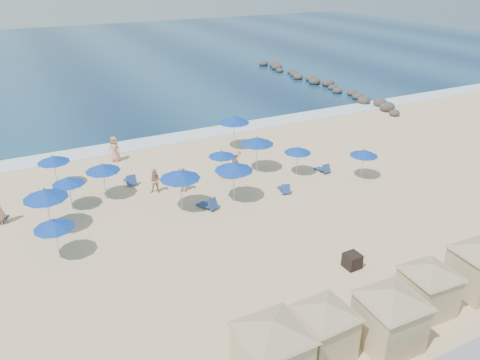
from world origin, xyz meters
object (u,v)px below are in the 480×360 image
(umbrella_10, at_px, (257,141))
(umbrella_6, at_px, (180,174))
(umbrella_9, at_px, (234,119))
(umbrella_12, at_px, (298,150))
(umbrella_7, at_px, (222,154))
(beachgoer_2, at_px, (183,179))
(beachgoer_1, at_px, (156,181))
(beachgoer_4, at_px, (115,149))
(umbrella_2, at_px, (68,181))
(trash_bin, at_px, (352,261))
(cabana_2, at_px, (391,310))
(rock_jetty, at_px, (319,82))
(cabana_1, at_px, (325,322))
(umbrella_4, at_px, (53,159))
(umbrella_11, at_px, (364,153))
(umbrella_8, at_px, (234,166))
(cabana_3, at_px, (429,281))
(umbrella_1, at_px, (54,224))
(beachgoer_3, at_px, (236,162))
(cabana_0, at_px, (272,343))
(umbrella_5, at_px, (103,167))
(umbrella_3, at_px, (45,194))
(cabana_4, at_px, (480,261))

(umbrella_10, bearing_deg, umbrella_6, -155.97)
(umbrella_9, distance_m, umbrella_12, 6.59)
(umbrella_7, distance_m, beachgoer_2, 3.20)
(beachgoer_1, distance_m, beachgoer_4, 6.42)
(umbrella_2, distance_m, beachgoer_4, 7.41)
(trash_bin, height_order, cabana_2, cabana_2)
(rock_jetty, xyz_separation_m, umbrella_7, (-21.10, -18.20, 1.43))
(cabana_1, bearing_deg, umbrella_4, 109.52)
(umbrella_11, xyz_separation_m, beachgoer_1, (-13.04, 4.22, -1.05))
(umbrella_8, bearing_deg, cabana_2, -90.10)
(trash_bin, distance_m, umbrella_9, 16.83)
(cabana_3, relative_size, umbrella_8, 1.54)
(umbrella_1, height_order, beachgoer_1, umbrella_1)
(trash_bin, distance_m, umbrella_2, 16.46)
(umbrella_2, bearing_deg, umbrella_8, -20.98)
(umbrella_8, distance_m, beachgoer_3, 4.28)
(rock_jetty, distance_m, umbrella_2, 35.76)
(cabana_1, relative_size, umbrella_10, 1.57)
(cabana_0, xyz_separation_m, umbrella_9, (8.78, 20.60, 0.68))
(umbrella_5, bearing_deg, umbrella_4, 129.57)
(beachgoer_2, relative_size, beachgoer_3, 0.91)
(cabana_2, bearing_deg, beachgoer_3, 83.32)
(umbrella_3, xyz_separation_m, beachgoer_2, (8.17, 1.43, -1.52))
(umbrella_8, bearing_deg, umbrella_4, 143.51)
(cabana_3, distance_m, umbrella_4, 22.89)
(trash_bin, xyz_separation_m, umbrella_2, (-11.01, 12.15, 1.48))
(cabana_0, bearing_deg, umbrella_2, 104.39)
(trash_bin, relative_size, umbrella_6, 0.27)
(cabana_2, bearing_deg, umbrella_9, 79.40)
(cabana_0, height_order, umbrella_7, cabana_0)
(cabana_2, height_order, umbrella_2, cabana_2)
(trash_bin, xyz_separation_m, beachgoer_3, (-0.07, 12.23, 0.51))
(umbrella_3, height_order, umbrella_9, umbrella_9)
(umbrella_4, height_order, beachgoer_2, umbrella_4)
(cabana_0, bearing_deg, cabana_4, 0.70)
(rock_jetty, relative_size, beachgoer_3, 15.21)
(trash_bin, height_order, umbrella_3, umbrella_3)
(cabana_3, height_order, umbrella_12, cabana_3)
(cabana_1, xyz_separation_m, cabana_4, (8.21, -0.10, 0.10))
(cabana_1, xyz_separation_m, umbrella_4, (-6.87, 19.39, 0.51))
(umbrella_9, bearing_deg, umbrella_3, -155.25)
(umbrella_6, bearing_deg, cabana_4, -55.08)
(beachgoer_4, bearing_deg, umbrella_1, -72.10)
(trash_bin, height_order, umbrella_7, umbrella_7)
(cabana_4, distance_m, beachgoer_4, 24.61)
(cabana_2, xyz_separation_m, beachgoer_2, (-2.22, 15.93, -0.83))
(umbrella_10, relative_size, umbrella_12, 1.24)
(umbrella_7, xyz_separation_m, beachgoer_2, (-2.98, -0.58, -1.00))
(umbrella_5, relative_size, umbrella_9, 0.87)
(umbrella_9, bearing_deg, cabana_4, -84.99)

